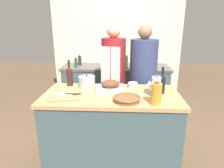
{
  "coord_description": "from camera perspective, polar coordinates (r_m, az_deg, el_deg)",
  "views": [
    {
      "loc": [
        0.12,
        -2.06,
        1.65
      ],
      "look_at": [
        0.0,
        0.11,
        0.96
      ],
      "focal_mm": 32.0,
      "sensor_mm": 36.0,
      "label": 1
    }
  ],
  "objects": [
    {
      "name": "ground_plane",
      "position": [
        2.64,
        -0.14,
        -21.07
      ],
      "size": [
        12.0,
        12.0,
        0.0
      ],
      "primitive_type": "plane",
      "color": "brown"
    },
    {
      "name": "kitchen_island",
      "position": [
        2.39,
        -0.15,
        -12.77
      ],
      "size": [
        1.5,
        0.73,
        0.88
      ],
      "color": "#3D565B",
      "rests_on": "ground_plane"
    },
    {
      "name": "back_counter",
      "position": [
        3.65,
        1.08,
        -1.67
      ],
      "size": [
        1.87,
        0.6,
        0.89
      ],
      "color": "#3D565B",
      "rests_on": "ground_plane"
    },
    {
      "name": "back_wall",
      "position": [
        3.82,
        1.35,
        11.92
      ],
      "size": [
        2.37,
        0.1,
        2.55
      ],
      "color": "beige",
      "rests_on": "ground_plane"
    },
    {
      "name": "roasting_pan",
      "position": [
        2.28,
        -0.44,
        -0.78
      ],
      "size": [
        0.36,
        0.3,
        0.13
      ],
      "color": "#BCBCC1",
      "rests_on": "kitchen_island"
    },
    {
      "name": "wicker_basket",
      "position": [
        2.0,
        4.26,
        -4.21
      ],
      "size": [
        0.28,
        0.28,
        0.05
      ],
      "color": "brown",
      "rests_on": "kitchen_island"
    },
    {
      "name": "cutting_board",
      "position": [
        2.14,
        -13.43,
        -3.75
      ],
      "size": [
        0.37,
        0.28,
        0.02
      ],
      "color": "#AD7F51",
      "rests_on": "kitchen_island"
    },
    {
      "name": "stock_pot",
      "position": [
        2.42,
        -7.19,
        0.61
      ],
      "size": [
        0.2,
        0.2,
        0.16
      ],
      "color": "#B7B7BC",
      "rests_on": "kitchen_island"
    },
    {
      "name": "mixing_bowl",
      "position": [
        2.42,
        5.96,
        -0.18
      ],
      "size": [
        0.12,
        0.12,
        0.06
      ],
      "color": "beige",
      "rests_on": "kitchen_island"
    },
    {
      "name": "juice_jug",
      "position": [
        1.94,
        12.51,
        -2.77
      ],
      "size": [
        0.1,
        0.1,
        0.23
      ],
      "color": "orange",
      "rests_on": "kitchen_island"
    },
    {
      "name": "milk_jug",
      "position": [
        2.13,
        12.43,
        -0.79
      ],
      "size": [
        0.1,
        0.1,
        0.24
      ],
      "color": "white",
      "rests_on": "kitchen_island"
    },
    {
      "name": "wine_bottle_green",
      "position": [
        2.26,
        14.09,
        0.31
      ],
      "size": [
        0.07,
        0.07,
        0.3
      ],
      "color": "black",
      "rests_on": "kitchen_island"
    },
    {
      "name": "wine_bottle_dark",
      "position": [
        2.51,
        -12.01,
        2.37
      ],
      "size": [
        0.07,
        0.07,
        0.32
      ],
      "color": "#381E19",
      "rests_on": "kitchen_island"
    },
    {
      "name": "wine_glass_left",
      "position": [
        2.29,
        10.69,
        0.11
      ],
      "size": [
        0.08,
        0.08,
        0.13
      ],
      "color": "silver",
      "rests_on": "kitchen_island"
    },
    {
      "name": "wine_glass_right",
      "position": [
        2.35,
        12.98,
        0.41
      ],
      "size": [
        0.08,
        0.08,
        0.13
      ],
      "color": "silver",
      "rests_on": "kitchen_island"
    },
    {
      "name": "knife_chef",
      "position": [
        2.21,
        -13.51,
        -2.71
      ],
      "size": [
        0.26,
        0.07,
        0.01
      ],
      "color": "#B7B7BC",
      "rests_on": "cutting_board"
    },
    {
      "name": "knife_paring",
      "position": [
        2.16,
        -11.56,
        -3.04
      ],
      "size": [
        0.21,
        0.11,
        0.01
      ],
      "color": "#B7B7BC",
      "rests_on": "cutting_board"
    },
    {
      "name": "condiment_bottle_tall",
      "position": [
        3.64,
        -9.18,
        6.63
      ],
      "size": [
        0.06,
        0.06,
        0.18
      ],
      "color": "#332D28",
      "rests_on": "back_counter"
    },
    {
      "name": "condiment_bottle_short",
      "position": [
        3.49,
        -10.25,
        6.02
      ],
      "size": [
        0.05,
        0.05,
        0.17
      ],
      "color": "#234C28",
      "rests_on": "back_counter"
    },
    {
      "name": "condiment_bottle_extra",
      "position": [
        3.38,
        4.13,
        6.28
      ],
      "size": [
        0.05,
        0.05,
        0.22
      ],
      "color": "#234C28",
      "rests_on": "back_counter"
    },
    {
      "name": "person_cook_aproned",
      "position": [
        2.89,
        0.41,
        2.36
      ],
      "size": [
        0.34,
        0.36,
        1.61
      ],
      "rotation": [
        0.0,
        0.0,
        -0.22
      ],
      "color": "beige",
      "rests_on": "ground_plane"
    },
    {
      "name": "person_cook_guest",
      "position": [
        2.87,
        8.81,
        1.77
      ],
      "size": [
        0.38,
        0.38,
        1.6
      ],
      "rotation": [
        0.0,
        0.0,
        -0.19
      ],
      "color": "beige",
      "rests_on": "ground_plane"
    }
  ]
}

